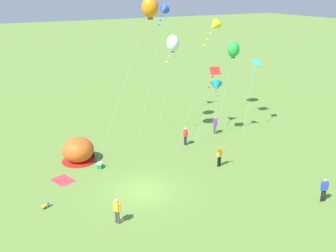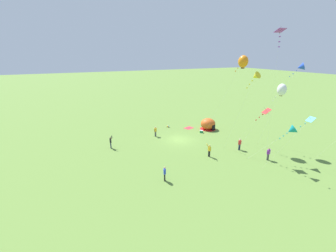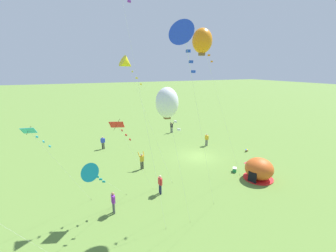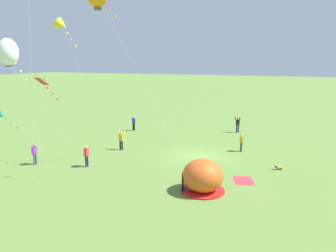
# 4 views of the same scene
# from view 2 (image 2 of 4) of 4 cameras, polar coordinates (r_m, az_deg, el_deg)

# --- Properties ---
(ground_plane) EXTENTS (300.00, 300.00, 0.00)m
(ground_plane) POSITION_cam_2_polar(r_m,az_deg,el_deg) (36.79, 2.97, -3.52)
(ground_plane) COLOR olive
(popup_tent) EXTENTS (2.81, 2.81, 2.10)m
(popup_tent) POSITION_cam_2_polar(r_m,az_deg,el_deg) (42.14, 10.14, 0.48)
(popup_tent) COLOR #D8591E
(popup_tent) RESTS_ON ground
(picnic_blanket) EXTENTS (2.01, 1.75, 0.01)m
(picnic_blanket) POSITION_cam_2_polar(r_m,az_deg,el_deg) (42.64, 5.29, -0.50)
(picnic_blanket) COLOR #CC333D
(picnic_blanket) RESTS_ON ground
(cooler_box) EXTENTS (0.64, 0.63, 0.44)m
(cooler_box) POSITION_cam_2_polar(r_m,az_deg,el_deg) (40.34, 8.48, -1.39)
(cooler_box) COLOR #1E8C4C
(cooler_box) RESTS_ON ground
(toddler_crawling) EXTENTS (0.39, 0.55, 0.32)m
(toddler_crawling) POSITION_cam_2_polar(r_m,az_deg,el_deg) (42.80, 0.01, -0.11)
(toddler_crawling) COLOR gold
(toddler_crawling) RESTS_ON ground
(person_strolling) EXTENTS (0.59, 0.26, 1.72)m
(person_strolling) POSITION_cam_2_polar(r_m,az_deg,el_deg) (34.28, 17.75, -4.32)
(person_strolling) COLOR #1E2347
(person_strolling) RESTS_ON ground
(person_flying_kite) EXTENTS (0.49, 0.68, 1.89)m
(person_flying_kite) POSITION_cam_2_polar(r_m,az_deg,el_deg) (31.07, 10.44, -6.01)
(person_flying_kite) COLOR black
(person_flying_kite) RESTS_ON ground
(person_far_back) EXTENTS (0.59, 0.25, 1.72)m
(person_far_back) POSITION_cam_2_polar(r_m,az_deg,el_deg) (32.46, 24.14, -6.36)
(person_far_back) COLOR #4C4C51
(person_far_back) RESTS_ON ground
(person_arms_raised) EXTENTS (0.51, 0.68, 1.89)m
(person_arms_raised) POSITION_cam_2_polar(r_m,az_deg,el_deg) (34.32, -14.36, -3.92)
(person_arms_raised) COLOR #1E2347
(person_arms_raised) RESTS_ON ground
(person_near_tent) EXTENTS (0.35, 0.56, 1.72)m
(person_near_tent) POSITION_cam_2_polar(r_m,az_deg,el_deg) (25.15, -0.86, -11.84)
(person_near_tent) COLOR black
(person_near_tent) RESTS_ON ground
(person_center_field) EXTENTS (0.54, 0.38, 1.72)m
(person_center_field) POSITION_cam_2_polar(r_m,az_deg,el_deg) (37.97, -3.21, -1.27)
(person_center_field) COLOR #4C4C51
(person_center_field) RESTS_ON ground
(kite_orange) EXTENTS (2.38, 6.75, 13.22)m
(kite_orange) POSITION_cam_2_polar(r_m,az_deg,el_deg) (34.97, 18.56, 15.25)
(kite_orange) COLOR silver
(kite_orange) RESTS_ON ground
(kite_yellow) EXTENTS (1.09, 4.59, 11.40)m
(kite_yellow) POSITION_cam_2_polar(r_m,az_deg,el_deg) (29.93, 21.32, 11.64)
(kite_yellow) COLOR silver
(kite_yellow) RESTS_ON ground
(kite_blue) EXTENTS (5.40, 6.05, 12.30)m
(kite_blue) POSITION_cam_2_polar(r_m,az_deg,el_deg) (36.65, 30.61, 12.73)
(kite_blue) COLOR silver
(kite_blue) RESTS_ON ground
(kite_purple) EXTENTS (3.55, 2.44, 16.43)m
(kite_purple) POSITION_cam_2_polar(r_m,az_deg,el_deg) (31.00, 26.51, 20.05)
(kite_purple) COLOR silver
(kite_purple) RESTS_ON ground
(kite_white) EXTENTS (1.46, 2.75, 9.52)m
(kite_white) POSITION_cam_2_polar(r_m,az_deg,el_deg) (35.05, 26.93, 8.21)
(kite_white) COLOR silver
(kite_white) RESTS_ON ground
(kite_teal) EXTENTS (4.86, 3.65, 5.03)m
(kite_teal) POSITION_cam_2_polar(r_m,az_deg,el_deg) (31.99, 28.83, -0.96)
(kite_teal) COLOR silver
(kite_teal) RESTS_ON ground
(kite_cyan) EXTENTS (2.72, 3.66, 7.11)m
(kite_cyan) POSITION_cam_2_polar(r_m,az_deg,el_deg) (28.03, 31.88, 0.87)
(kite_cyan) COLOR silver
(kite_cyan) RESTS_ON ground
(kite_red) EXTENTS (2.05, 3.76, 6.99)m
(kite_red) POSITION_cam_2_polar(r_m,az_deg,el_deg) (30.79, 23.43, 3.17)
(kite_red) COLOR silver
(kite_red) RESTS_ON ground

